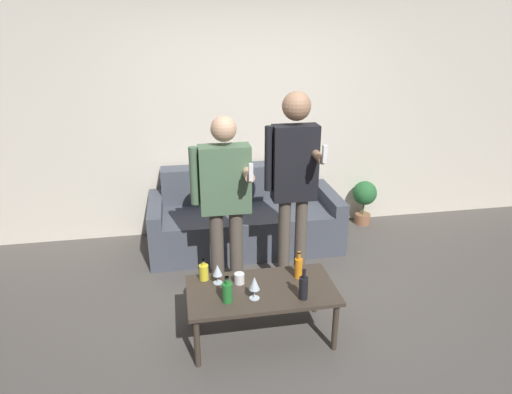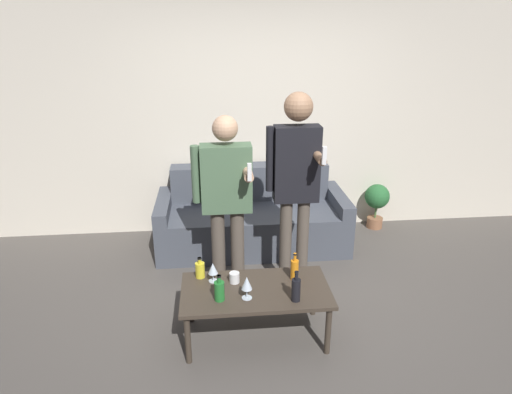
% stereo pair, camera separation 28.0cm
% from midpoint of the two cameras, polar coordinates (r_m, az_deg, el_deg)
% --- Properties ---
extents(ground_plane, '(16.00, 16.00, 0.00)m').
position_cam_midpoint_polar(ground_plane, '(3.85, 6.04, -15.76)').
color(ground_plane, '#514C47').
extents(wall_back, '(8.00, 0.06, 2.70)m').
position_cam_midpoint_polar(wall_back, '(5.09, 2.25, 10.38)').
color(wall_back, beige).
rests_on(wall_back, ground_plane).
extents(couch, '(2.00, 0.86, 0.83)m').
position_cam_midpoint_polar(couch, '(4.95, 1.10, -2.70)').
color(couch, '#474C56').
rests_on(couch, ground_plane).
extents(coffee_table, '(1.11, 0.59, 0.43)m').
position_cam_midpoint_polar(coffee_table, '(3.50, 2.29, -12.06)').
color(coffee_table, '#3D3328').
rests_on(coffee_table, ground_plane).
extents(bottle_orange, '(0.07, 0.07, 0.17)m').
position_cam_midpoint_polar(bottle_orange, '(3.60, -4.79, -9.05)').
color(bottle_orange, yellow).
rests_on(bottle_orange, coffee_table).
extents(bottle_green, '(0.07, 0.07, 0.24)m').
position_cam_midpoint_polar(bottle_green, '(3.33, 7.47, -11.39)').
color(bottle_green, black).
rests_on(bottle_green, coffee_table).
extents(bottle_dark, '(0.07, 0.07, 0.20)m').
position_cam_midpoint_polar(bottle_dark, '(3.32, -2.15, -11.63)').
color(bottle_dark, '#23752D').
rests_on(bottle_dark, coffee_table).
extents(bottle_yellow, '(0.06, 0.06, 0.22)m').
position_cam_midpoint_polar(bottle_yellow, '(3.58, 7.11, -8.97)').
color(bottle_yellow, orange).
rests_on(bottle_yellow, coffee_table).
extents(wine_glass_near, '(0.08, 0.08, 0.18)m').
position_cam_midpoint_polar(wine_glass_near, '(3.31, 1.30, -10.83)').
color(wine_glass_near, silver).
rests_on(wine_glass_near, coffee_table).
extents(wine_glass_far, '(0.07, 0.07, 0.16)m').
position_cam_midpoint_polar(wine_glass_far, '(3.52, -3.13, -9.02)').
color(wine_glass_far, silver).
rests_on(wine_glass_far, coffee_table).
extents(cup_on_table, '(0.08, 0.08, 0.08)m').
position_cam_midpoint_polar(cup_on_table, '(3.54, -0.42, -10.08)').
color(cup_on_table, white).
rests_on(cup_on_table, coffee_table).
extents(person_standing_left, '(0.51, 0.42, 1.60)m').
position_cam_midpoint_polar(person_standing_left, '(3.88, -1.71, 0.51)').
color(person_standing_left, brown).
rests_on(person_standing_left, ground_plane).
extents(person_standing_right, '(0.45, 0.44, 1.78)m').
position_cam_midpoint_polar(person_standing_right, '(3.87, 7.06, 2.59)').
color(person_standing_right, brown).
rests_on(person_standing_right, ground_plane).
extents(potted_plant, '(0.28, 0.28, 0.54)m').
position_cam_midpoint_polar(potted_plant, '(5.54, 16.27, -0.43)').
color(potted_plant, '#936042').
rests_on(potted_plant, ground_plane).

